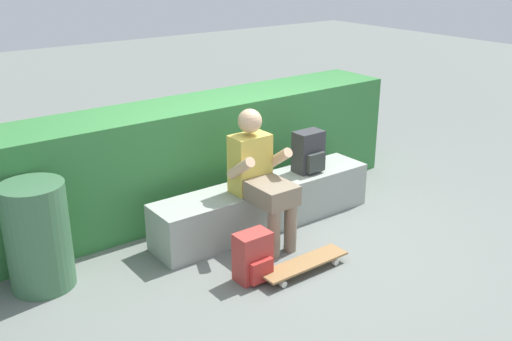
{
  "coord_description": "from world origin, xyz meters",
  "views": [
    {
      "loc": [
        -3.08,
        -3.61,
        2.47
      ],
      "look_at": [
        -0.17,
        0.29,
        0.62
      ],
      "focal_mm": 41.37,
      "sensor_mm": 36.0,
      "label": 1
    }
  ],
  "objects_px": {
    "backpack_on_bench": "(309,152)",
    "backpack_on_ground": "(253,257)",
    "bench_main": "(265,204)",
    "skateboard_near_person": "(304,264)",
    "person_skater": "(260,174)",
    "trash_bin": "(38,236)"
  },
  "relations": [
    {
      "from": "backpack_on_bench",
      "to": "backpack_on_ground",
      "type": "relative_size",
      "value": 1.0
    },
    {
      "from": "bench_main",
      "to": "skateboard_near_person",
      "type": "bearing_deg",
      "value": -107.31
    },
    {
      "from": "backpack_on_bench",
      "to": "person_skater",
      "type": "bearing_deg",
      "value": -164.88
    },
    {
      "from": "backpack_on_ground",
      "to": "trash_bin",
      "type": "bearing_deg",
      "value": 146.39
    },
    {
      "from": "bench_main",
      "to": "skateboard_near_person",
      "type": "xyz_separation_m",
      "value": [
        -0.27,
        -0.87,
        -0.14
      ]
    },
    {
      "from": "backpack_on_ground",
      "to": "trash_bin",
      "type": "height_order",
      "value": "trash_bin"
    },
    {
      "from": "person_skater",
      "to": "backpack_on_ground",
      "type": "bearing_deg",
      "value": -131.19
    },
    {
      "from": "backpack_on_bench",
      "to": "backpack_on_ground",
      "type": "distance_m",
      "value": 1.45
    },
    {
      "from": "skateboard_near_person",
      "to": "backpack_on_bench",
      "type": "distance_m",
      "value": 1.3
    },
    {
      "from": "trash_bin",
      "to": "skateboard_near_person",
      "type": "bearing_deg",
      "value": -31.18
    },
    {
      "from": "bench_main",
      "to": "backpack_on_ground",
      "type": "xyz_separation_m",
      "value": [
        -0.66,
        -0.72,
        -0.02
      ]
    },
    {
      "from": "skateboard_near_person",
      "to": "trash_bin",
      "type": "distance_m",
      "value": 2.07
    },
    {
      "from": "person_skater",
      "to": "bench_main",
      "type": "bearing_deg",
      "value": 43.62
    },
    {
      "from": "bench_main",
      "to": "trash_bin",
      "type": "xyz_separation_m",
      "value": [
        -2.02,
        0.18,
        0.21
      ]
    },
    {
      "from": "skateboard_near_person",
      "to": "bench_main",
      "type": "bearing_deg",
      "value": 72.69
    },
    {
      "from": "bench_main",
      "to": "trash_bin",
      "type": "bearing_deg",
      "value": 174.81
    },
    {
      "from": "skateboard_near_person",
      "to": "backpack_on_ground",
      "type": "distance_m",
      "value": 0.44
    },
    {
      "from": "bench_main",
      "to": "skateboard_near_person",
      "type": "height_order",
      "value": "bench_main"
    },
    {
      "from": "person_skater",
      "to": "skateboard_near_person",
      "type": "xyz_separation_m",
      "value": [
        -0.05,
        -0.67,
        -0.56
      ]
    },
    {
      "from": "bench_main",
      "to": "person_skater",
      "type": "xyz_separation_m",
      "value": [
        -0.22,
        -0.21,
        0.42
      ]
    },
    {
      "from": "person_skater",
      "to": "backpack_on_ground",
      "type": "xyz_separation_m",
      "value": [
        -0.45,
        -0.51,
        -0.44
      ]
    },
    {
      "from": "skateboard_near_person",
      "to": "person_skater",
      "type": "bearing_deg",
      "value": 85.45
    }
  ]
}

